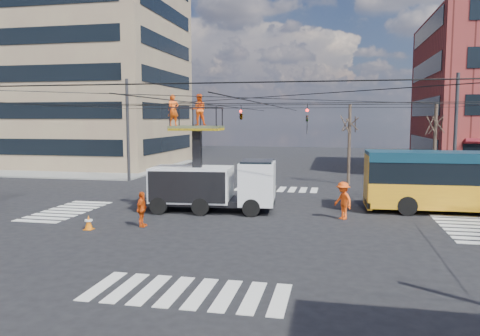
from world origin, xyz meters
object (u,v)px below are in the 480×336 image
object	(u,v)px
utility_truck	(212,173)
flagger	(343,201)
traffic_cone	(89,222)
worker_ground	(142,209)

from	to	relation	value
utility_truck	flagger	distance (m)	6.91
flagger	traffic_cone	bearing A→B (deg)	-104.89
traffic_cone	worker_ground	size ratio (longest dim) A/B	0.40
worker_ground	flagger	xyz separation A→B (m)	(9.00, 3.48, 0.12)
traffic_cone	worker_ground	bearing A→B (deg)	25.15
worker_ground	traffic_cone	bearing A→B (deg)	114.54
utility_truck	worker_ground	world-z (taller)	utility_truck
traffic_cone	flagger	bearing A→B (deg)	21.94
utility_truck	worker_ground	size ratio (longest dim) A/B	4.44
utility_truck	flagger	bearing A→B (deg)	-10.22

